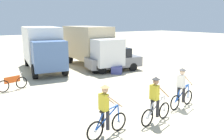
# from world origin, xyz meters

# --- Properties ---
(ground_plane) EXTENTS (120.00, 120.00, 0.00)m
(ground_plane) POSITION_xyz_m (0.00, 0.00, 0.00)
(ground_plane) COLOR beige
(box_truck_white_box) EXTENTS (3.16, 6.98, 3.35)m
(box_truck_white_box) POSITION_xyz_m (-2.10, 11.35, 1.87)
(box_truck_white_box) COLOR white
(box_truck_white_box) RESTS_ON ground
(box_truck_tan_camper) EXTENTS (2.43, 6.76, 3.35)m
(box_truck_tan_camper) POSITION_xyz_m (1.75, 10.66, 1.87)
(box_truck_tan_camper) COLOR #CCB78E
(box_truck_tan_camper) RESTS_ON ground
(sedan_parked) EXTENTS (4.42, 2.39, 1.76)m
(sedan_parked) POSITION_xyz_m (2.45, 8.07, 0.88)
(sedan_parked) COLOR slate
(sedan_parked) RESTS_ON ground
(cyclist_orange_shirt) EXTENTS (1.72, 0.53, 1.82)m
(cyclist_orange_shirt) POSITION_xyz_m (-3.49, -0.44, 0.85)
(cyclist_orange_shirt) COLOR black
(cyclist_orange_shirt) RESTS_ON ground
(cyclist_cowboy_hat) EXTENTS (1.72, 0.54, 1.82)m
(cyclist_cowboy_hat) POSITION_xyz_m (-1.40, -0.58, 0.85)
(cyclist_cowboy_hat) COLOR black
(cyclist_cowboy_hat) RESTS_ON ground
(cyclist_near_camera) EXTENTS (1.72, 0.53, 1.82)m
(cyclist_near_camera) POSITION_xyz_m (0.67, -0.05, 0.85)
(cyclist_near_camera) COLOR black
(cyclist_near_camera) RESTS_ON ground
(bicycle_spare) EXTENTS (1.68, 0.65, 0.97)m
(bicycle_spare) POSITION_xyz_m (-5.17, 6.82, 0.40)
(bicycle_spare) COLOR black
(bicycle_spare) RESTS_ON ground
(supply_crate) EXTENTS (1.09, 1.09, 0.54)m
(supply_crate) POSITION_xyz_m (2.05, 7.09, 0.27)
(supply_crate) COLOR #4C5199
(supply_crate) RESTS_ON ground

